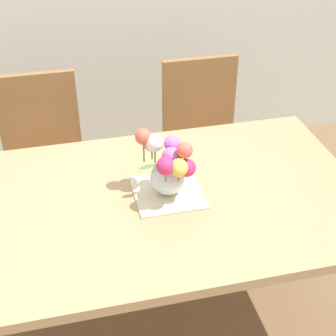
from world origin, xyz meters
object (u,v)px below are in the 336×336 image
at_px(dining_table, 159,215).
at_px(chair_right, 204,129).
at_px(flower_vase, 168,165).
at_px(chair_left, 43,149).

distance_m(dining_table, chair_right, 0.95).
xyz_separation_m(dining_table, flower_vase, (0.04, 0.01, 0.23)).
xyz_separation_m(chair_right, flower_vase, (-0.40, -0.82, 0.36)).
relative_size(dining_table, chair_right, 1.80).
relative_size(chair_left, chair_right, 1.00).
bearing_deg(flower_vase, chair_right, 63.84).
xyz_separation_m(dining_table, chair_left, (-0.44, 0.83, -0.13)).
bearing_deg(dining_table, flower_vase, 9.88).
xyz_separation_m(chair_left, flower_vase, (0.48, -0.82, 0.36)).
bearing_deg(chair_left, flower_vase, 120.23).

